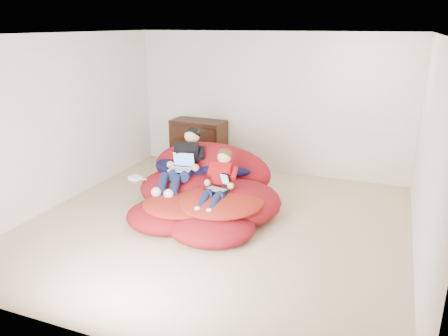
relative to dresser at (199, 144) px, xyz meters
The scene contains 9 objects.
room_shell 2.59m from the dresser, 60.05° to the right, with size 5.10×5.10×2.77m.
dresser is the anchor object (origin of this frame).
beanbag_pile 2.02m from the dresser, 62.78° to the right, with size 2.30×2.34×0.91m.
cream_pillow 1.02m from the dresser, 66.77° to the right, with size 0.41×0.26×0.26m, color white.
older_boy 1.82m from the dresser, 72.09° to the right, with size 0.45×1.19×0.78m.
younger_boy 2.49m from the dresser, 58.92° to the right, with size 0.31×0.91×0.69m.
laptop_white 1.89m from the dresser, 72.94° to the right, with size 0.34×0.31×0.23m.
laptop_black 2.51m from the dresser, 59.21° to the right, with size 0.35×0.37×0.21m.
power_adapter 2.03m from the dresser, 93.40° to the right, with size 0.15×0.15×0.06m, color white.
Camera 1 is at (2.08, -5.04, 2.62)m, focal length 35.00 mm.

